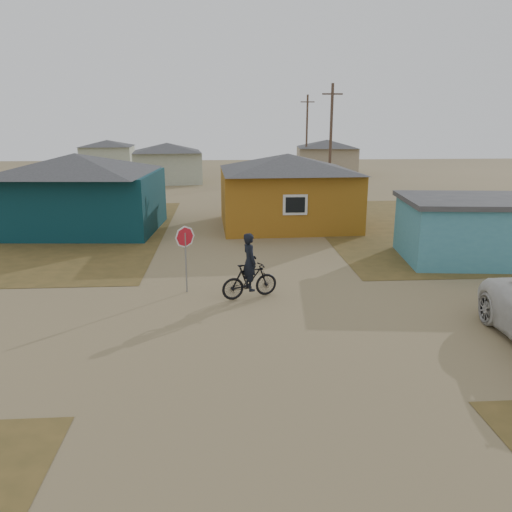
{
  "coord_description": "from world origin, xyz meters",
  "views": [
    {
      "loc": [
        -1.01,
        -12.83,
        5.66
      ],
      "look_at": [
        0.06,
        3.0,
        1.3
      ],
      "focal_mm": 35.0,
      "sensor_mm": 36.0,
      "label": 1
    }
  ],
  "objects": [
    {
      "name": "grass_ne",
      "position": [
        14.0,
        13.0,
        0.01
      ],
      "size": [
        20.0,
        18.0,
        0.0
      ],
      "primitive_type": "cube",
      "color": "brown",
      "rests_on": "ground"
    },
    {
      "name": "house_beige_east",
      "position": [
        10.0,
        40.0,
        1.86
      ],
      "size": [
        6.95,
        6.05,
        3.6
      ],
      "color": "gray",
      "rests_on": "ground"
    },
    {
      "name": "house_teal",
      "position": [
        -8.5,
        13.5,
        2.05
      ],
      "size": [
        8.93,
        7.08,
        4.0
      ],
      "color": "#092B33",
      "rests_on": "ground"
    },
    {
      "name": "utility_pole_far",
      "position": [
        7.5,
        38.0,
        4.14
      ],
      "size": [
        1.4,
        0.2,
        8.0
      ],
      "color": "brown",
      "rests_on": "ground"
    },
    {
      "name": "ground",
      "position": [
        0.0,
        0.0,
        0.0
      ],
      "size": [
        120.0,
        120.0,
        0.0
      ],
      "primitive_type": "plane",
      "color": "#8A7650"
    },
    {
      "name": "house_pale_west",
      "position": [
        -6.0,
        34.0,
        1.86
      ],
      "size": [
        7.04,
        6.15,
        3.6
      ],
      "color": "#ACB399",
      "rests_on": "ground"
    },
    {
      "name": "utility_pole_near",
      "position": [
        6.5,
        22.0,
        4.14
      ],
      "size": [
        1.4,
        0.2,
        8.0
      ],
      "color": "brown",
      "rests_on": "ground"
    },
    {
      "name": "cyclist",
      "position": [
        -0.18,
        2.6,
        0.79
      ],
      "size": [
        1.99,
        1.14,
        2.17
      ],
      "color": "black",
      "rests_on": "ground"
    },
    {
      "name": "stop_sign",
      "position": [
        -2.28,
        3.29,
        1.7
      ],
      "size": [
        0.73,
        0.23,
        2.29
      ],
      "color": "gray",
      "rests_on": "ground"
    },
    {
      "name": "shed_turquoise",
      "position": [
        9.5,
        6.5,
        1.31
      ],
      "size": [
        6.71,
        4.93,
        2.6
      ],
      "color": "teal",
      "rests_on": "ground"
    },
    {
      "name": "house_yellow",
      "position": [
        2.5,
        14.0,
        2.0
      ],
      "size": [
        7.72,
        6.76,
        3.9
      ],
      "color": "#9A6117",
      "rests_on": "ground"
    },
    {
      "name": "house_pale_north",
      "position": [
        -14.0,
        46.0,
        1.75
      ],
      "size": [
        6.28,
        5.81,
        3.4
      ],
      "color": "#ACB399",
      "rests_on": "ground"
    }
  ]
}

